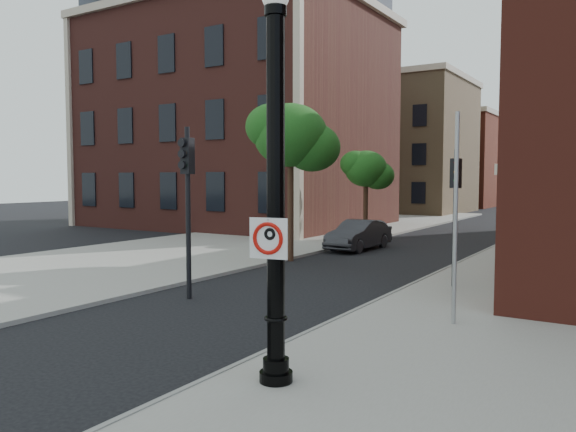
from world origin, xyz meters
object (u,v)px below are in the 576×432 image
Objects in this scene: traffic_signal_right at (455,196)px; parked_car at (359,235)px; traffic_signal_left at (187,184)px; lamppost at (276,206)px; no_parking_sign at (269,238)px.

parked_car is at bearing 146.88° from traffic_signal_right.
traffic_signal_left is at bearing -124.51° from traffic_signal_right.
lamppost is 7.01m from traffic_signal_left.
lamppost reaches higher than traffic_signal_left.
lamppost reaches higher than no_parking_sign.
lamppost is 9.20m from traffic_signal_right.
traffic_signal_right reaches higher than no_parking_sign.
traffic_signal_left is (-5.61, 4.33, 0.75)m from no_parking_sign.
traffic_signal_left reaches higher than parked_car.
traffic_signal_left is (0.52, -11.95, 2.47)m from parked_car.
no_parking_sign is at bearing -76.61° from traffic_signal_right.
no_parking_sign is 0.15× the size of parked_car.
no_parking_sign is (-0.03, -0.16, -0.48)m from lamppost.
traffic_signal_left is 7.68m from traffic_signal_right.
traffic_signal_left is at bearing -85.06° from parked_car.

